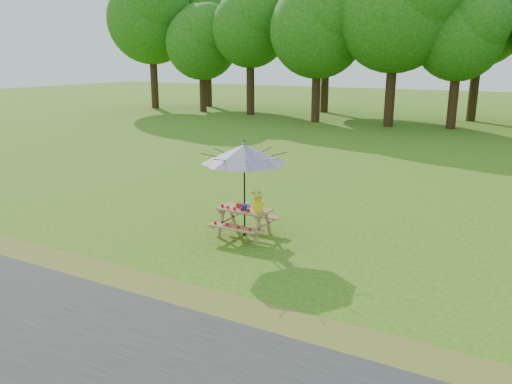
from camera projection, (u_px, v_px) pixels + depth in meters
The scene contains 7 objects.
ground at pixel (321, 260), 10.25m from camera, with size 120.00×120.00×0.00m, color #396713.
drygrass_strip at pixel (256, 321), 7.88m from camera, with size 120.00×1.20×0.01m, color olive.
picnic_table at pixel (245, 223), 11.57m from camera, with size 1.20×1.32×0.67m.
patio_umbrella at pixel (244, 154), 11.15m from camera, with size 2.31×2.31×2.25m.
produce_bins at pixel (243, 206), 11.50m from camera, with size 0.34×0.45×0.13m.
tomatoes_row at pixel (235, 208), 11.39m from camera, with size 0.77×0.13×0.07m, color red, non-canonical shape.
flower_bucket at pixel (258, 200), 11.19m from camera, with size 0.35×0.32×0.52m.
Camera 1 is at (3.39, -9.01, 4.02)m, focal length 35.00 mm.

